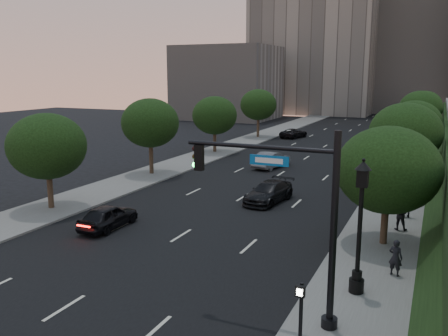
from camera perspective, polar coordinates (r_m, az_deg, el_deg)
The scene contains 27 objects.
ground at distance 22.52m, azimuth -11.58°, elevation -11.88°, with size 160.00×160.00×0.00m, color black.
road_surface at distance 49.05m, azimuth 9.31°, elevation 0.85°, with size 16.00×140.00×0.02m, color black.
sidewalk_right at distance 47.49m, azimuth 21.33°, elevation -0.04°, with size 4.50×140.00×0.15m, color slate.
sidewalk_left at distance 52.57m, azimuth -1.54°, elevation 1.76°, with size 4.50×140.00×0.15m, color slate.
office_block_left at distance 112.03m, azimuth 11.02°, elevation 14.79°, with size 26.00×20.00×32.00m, color gray.
office_block_mid at distance 118.89m, azimuth 21.78°, elevation 12.55°, with size 22.00×18.00×26.00m, color #A19B93.
office_block_filler at distance 94.78m, azimuth 0.44°, elevation 10.22°, with size 18.00×16.00×14.00m, color #A19B93.
tree_right_a at distance 25.18m, azimuth 19.14°, elevation -0.22°, with size 5.20×5.20×6.24m.
tree_right_b at distance 36.95m, azimuth 20.98°, elevation 3.93°, with size 5.20×5.20×6.74m.
tree_right_c at distance 49.91m, azimuth 21.91°, elevation 5.02°, with size 5.20×5.20×6.24m.
tree_right_d at distance 63.82m, azimuth 22.56°, elevation 6.61°, with size 5.20×5.20×6.74m.
tree_right_e at distance 78.81m, azimuth 22.94°, elevation 6.95°, with size 5.20×5.20×6.24m.
tree_left_a at distance 32.37m, azimuth -20.52°, elevation 2.46°, with size 5.00×5.00×6.34m.
tree_left_b at distance 41.62m, azimuth -8.88°, elevation 5.37°, with size 5.00×5.00×6.71m.
tree_left_c at distance 52.96m, azimuth -1.13°, elevation 6.34°, with size 5.00×5.00×6.34m.
tree_left_d at distance 65.82m, azimuth 4.15°, elevation 7.61°, with size 5.00×5.00×6.71m.
traffic_signal_mast at distance 16.50m, azimuth 9.31°, elevation -6.87°, with size 5.68×0.56×7.00m.
street_lamp at distance 19.48m, azimuth 15.98°, elevation -7.53°, with size 0.64×0.64×5.62m.
pedestrian_signal at distance 15.43m, azimuth 9.19°, elevation -16.71°, with size 0.30×0.33×2.50m.
sedan_near_left at distance 28.20m, azimuth -13.76°, elevation -5.68°, with size 1.66×4.12×1.40m, color black.
sedan_mid_left at distance 45.00m, azimuth 5.74°, elevation 1.00°, with size 1.65×4.74×1.56m, color slate.
sedan_far_left at distance 66.62m, azimuth 8.40°, elevation 4.17°, with size 2.17×4.70×1.31m, color black.
sedan_near_right at distance 32.95m, azimuth 5.40°, elevation -2.93°, with size 1.99×4.89×1.42m, color black.
sedan_far_right at distance 58.29m, azimuth 17.71°, elevation 2.73°, with size 1.50×3.74×1.27m, color #575A5F.
pedestrian_a at distance 22.14m, azimuth 19.94°, elevation -10.09°, with size 0.59×0.39×1.62m, color black.
pedestrian_b at distance 28.39m, azimuth 20.41°, elevation -5.22°, with size 0.88×0.68×1.81m, color black.
pedestrian_c at distance 30.94m, azimuth 21.19°, elevation -3.98°, with size 1.04×0.43×1.77m, color black.
Camera 1 is at (12.38, -16.64, 8.77)m, focal length 38.00 mm.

